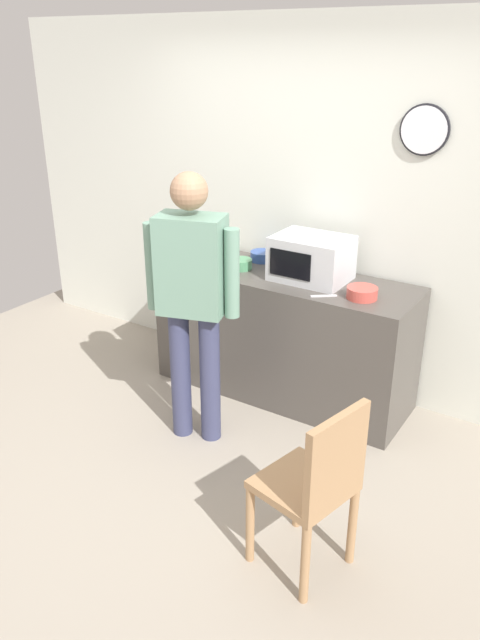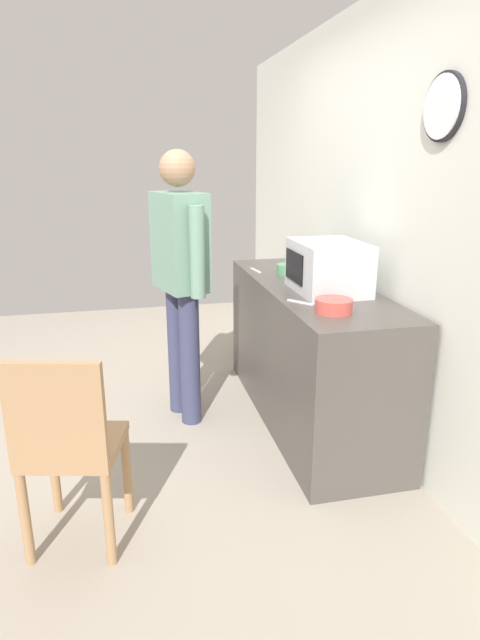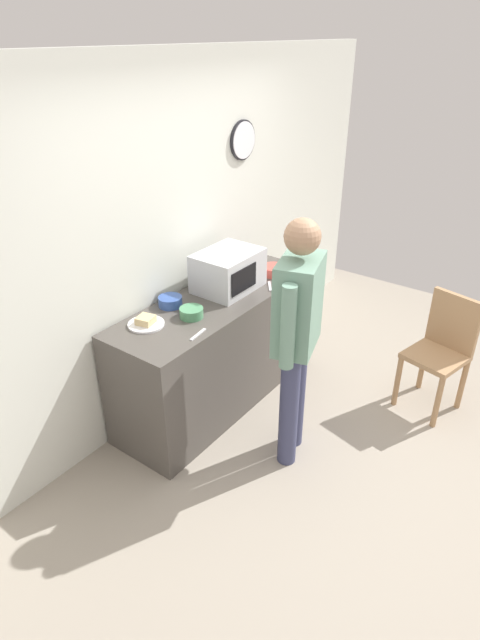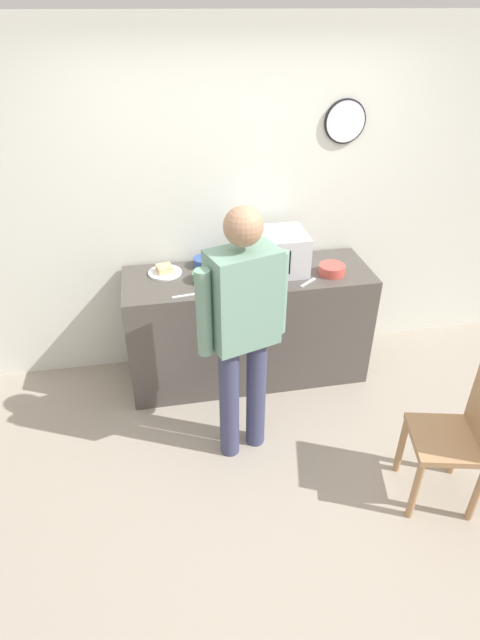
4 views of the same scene
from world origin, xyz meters
name	(u,v)px [view 4 (image 4 of 4)]	position (x,y,z in m)	size (l,w,h in m)	color
ground_plane	(283,488)	(0.00, 0.00, 0.00)	(6.00, 6.00, 0.00)	#9E9384
back_wall	(238,208)	(0.00, 1.60, 1.30)	(5.40, 0.13, 2.60)	silver
kitchen_counter	(248,326)	(0.01, 1.22, 0.46)	(1.86, 0.62, 0.92)	#4C4742
microwave	(272,252)	(0.19, 1.25, 1.07)	(0.50, 0.39, 0.30)	silver
sandwich_plate	(165,271)	(-0.60, 1.35, 0.94)	(0.25, 0.25, 0.07)	white
salad_bowl	(204,277)	(-0.33, 1.18, 0.96)	(0.17, 0.17, 0.07)	#4C8E60
cereal_bowl	(332,269)	(0.62, 1.11, 0.96)	(0.20, 0.20, 0.07)	#C64C42
mixing_bowl	(205,262)	(-0.29, 1.41, 0.96)	(0.17, 0.17, 0.07)	#33519E
fork_utensil	(184,296)	(-0.49, 0.98, 0.92)	(0.17, 0.02, 0.01)	silver
spoon_utensil	(308,282)	(0.41, 1.01, 0.92)	(0.17, 0.02, 0.01)	silver
person_standing	(243,323)	(-0.19, 0.41, 1.02)	(0.57, 0.35, 1.74)	#393D5E
wooden_chair	(461,433)	(0.98, -0.22, 0.52)	(0.48, 0.48, 0.94)	#A87F56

